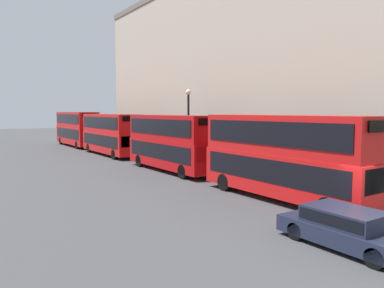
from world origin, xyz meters
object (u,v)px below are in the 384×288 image
(bus_second_in_queue, at_px, (172,140))
(car_dark_sedan, at_px, (346,227))
(bus_trailing, at_px, (77,127))
(bus_third_in_queue, at_px, (111,133))
(bus_leading, at_px, (285,154))

(bus_second_in_queue, height_order, car_dark_sedan, bus_second_in_queue)
(bus_second_in_queue, xyz_separation_m, car_dark_sedan, (-3.40, -17.46, -1.68))
(bus_second_in_queue, bearing_deg, bus_trailing, 90.00)
(bus_trailing, bearing_deg, bus_third_in_queue, -90.00)
(bus_leading, xyz_separation_m, bus_trailing, (0.00, 36.37, 0.05))
(bus_second_in_queue, xyz_separation_m, bus_third_in_queue, (-0.00, 12.74, 0.00))
(bus_trailing, height_order, car_dark_sedan, bus_trailing)
(bus_leading, relative_size, bus_third_in_queue, 0.96)
(bus_second_in_queue, height_order, bus_third_in_queue, bus_second_in_queue)
(bus_leading, xyz_separation_m, bus_second_in_queue, (0.00, 11.52, -0.05))
(bus_third_in_queue, xyz_separation_m, bus_trailing, (0.00, 12.10, 0.10))
(bus_trailing, distance_m, car_dark_sedan, 42.48)
(bus_second_in_queue, relative_size, bus_trailing, 0.92)
(bus_leading, xyz_separation_m, bus_third_in_queue, (-0.00, 24.27, -0.05))
(bus_third_in_queue, distance_m, car_dark_sedan, 30.44)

